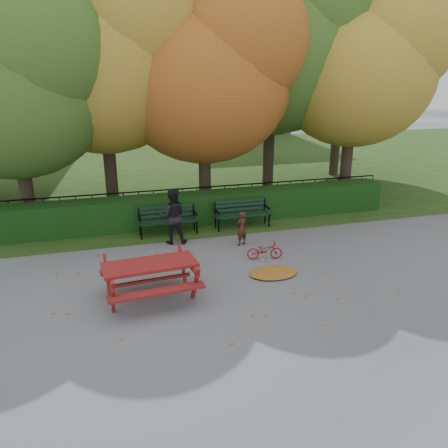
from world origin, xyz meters
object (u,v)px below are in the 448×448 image
object	(u,v)px
tree_e	(367,64)
child	(242,228)
tree_a	(20,81)
bicycle	(265,250)
tree_g	(352,59)
tree_b	(112,52)
bench_right	(242,211)
adult	(173,216)
picnic_table	(150,271)
tree_c	(215,71)
tree_d	(285,38)
bench_left	(168,218)

from	to	relation	value
tree_e	child	world-z (taller)	tree_e
tree_a	bicycle	world-z (taller)	tree_a
tree_g	tree_b	bearing A→B (deg)	-164.37
bench_right	bicycle	size ratio (longest dim) A/B	1.90
tree_g	adult	size ratio (longest dim) A/B	5.21
bench_right	picnic_table	xyz separation A→B (m)	(-3.43, -4.05, 0.15)
tree_a	tree_c	xyz separation A→B (m)	(6.02, 0.38, 0.30)
tree_d	child	world-z (taller)	tree_d
tree_c	tree_e	size ratio (longest dim) A/B	0.98
tree_a	bicycle	xyz separation A→B (m)	(6.06, -4.55, -4.27)
bench_left	bicycle	xyz separation A→B (m)	(2.17, -2.68, -0.27)
tree_g	bench_right	bearing A→B (deg)	-140.05
tree_a	bench_right	xyz separation A→B (m)	(6.29, -1.88, -4.00)
bench_left	tree_b	bearing A→B (deg)	110.58
bench_right	adult	bearing A→B (deg)	-161.30
child	adult	size ratio (longest dim) A/B	0.61
picnic_table	tree_d	bearing A→B (deg)	45.95
tree_b	child	distance (m)	7.35
tree_c	tree_e	distance (m)	5.70
tree_e	picnic_table	distance (m)	11.63
tree_b	child	xyz separation A→B (m)	(3.04, -4.56, -4.90)
tree_c	bench_right	xyz separation A→B (m)	(0.27, -2.26, -4.30)
tree_e	tree_c	bearing A→B (deg)	178.07
adult	bicycle	size ratio (longest dim) A/B	1.73
tree_d	bench_left	bearing A→B (deg)	-145.74
tree_a	adult	distance (m)	6.02
child	bicycle	size ratio (longest dim) A/B	1.06
tree_a	tree_b	size ratio (longest dim) A/B	0.85
tree_d	adult	size ratio (longest dim) A/B	5.84
picnic_table	bench_right	bearing A→B (deg)	45.02
child	tree_e	bearing A→B (deg)	-173.34
bench_right	bicycle	world-z (taller)	bench_right
bench_right	bicycle	bearing A→B (deg)	-94.92
bench_left	child	bearing A→B (deg)	-38.66
bicycle	tree_c	bearing A→B (deg)	11.70
tree_g	tree_c	bearing A→B (deg)	-153.13
tree_b	bench_left	distance (m)	5.87
tree_d	bench_left	distance (m)	8.31
tree_g	picnic_table	world-z (taller)	tree_g
picnic_table	adult	size ratio (longest dim) A/B	1.29
tree_c	tree_a	bearing A→B (deg)	-176.35
tree_a	adult	world-z (taller)	tree_a
tree_d	bench_left	size ratio (longest dim) A/B	5.32
tree_c	tree_b	bearing A→B (deg)	166.55
bench_left	bicycle	distance (m)	3.46
tree_d	picnic_table	size ratio (longest dim) A/B	4.51
tree_c	adult	bearing A→B (deg)	-124.45
tree_e	adult	distance (m)	9.33
tree_g	bicycle	bearing A→B (deg)	-130.51
tree_d	bench_right	world-z (taller)	tree_d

